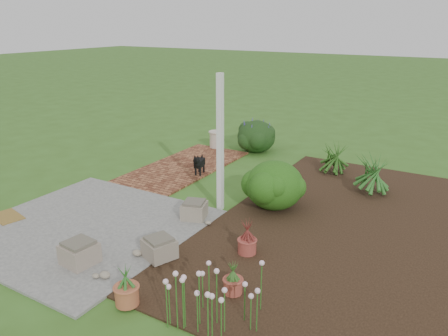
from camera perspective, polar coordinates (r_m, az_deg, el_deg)
The scene contains 19 objects.
ground at distance 8.25m, azimuth -2.63°, elevation -5.15°, with size 80.00×80.00×0.00m, color #375E1D.
concrete_patio at distance 7.81m, azimuth -17.64°, elevation -7.34°, with size 3.50×3.50×0.04m, color #5F5F5D.
brick_path at distance 10.49m, azimuth -5.14°, elevation 0.22°, with size 1.60×3.50×0.04m, color #5C2E1D.
garden_bed at distance 7.73m, azimuth 15.33°, elevation -7.43°, with size 4.00×7.00×0.03m, color black.
veranda_post at distance 7.75m, azimuth -0.50°, elevation 3.12°, with size 0.10×0.10×2.50m, color white.
stone_trough_near at distance 6.65m, azimuth -18.34°, elevation -10.57°, with size 0.44×0.44×0.29m, color #7B6E5E.
stone_trough_mid at distance 6.54m, azimuth -8.42°, elevation -10.38°, with size 0.41×0.41×0.27m, color #7E705E.
stone_trough_far at distance 7.70m, azimuth -3.89°, elevation -5.56°, with size 0.40×0.40×0.27m, color #79745B.
coir_doormat at distance 8.65m, azimuth -26.46°, elevation -5.69°, with size 0.61×0.39×0.02m, color brown.
black_dog at distance 9.77m, azimuth -3.29°, elevation 0.68°, with size 0.26×0.52×0.46m.
cream_ceramic_urn at distance 11.90m, azimuth -1.09°, elevation 3.75°, with size 0.33×0.33×0.44m, color #BFAE9E.
evergreen_shrub at distance 8.08m, azimuth 6.61°, elevation -2.07°, with size 1.07×1.07×0.91m, color #17390A.
agapanthus_clump_back at distance 9.14m, azimuth 18.90°, elevation -0.27°, with size 1.08×1.08×0.98m, color #183D12, non-canonical shape.
agapanthus_clump_front at distance 10.21m, azimuth 14.20°, elevation 1.59°, with size 0.89×0.89×0.79m, color #15370B, non-canonical shape.
pink_flower_patch at distance 5.17m, azimuth -0.77°, elevation -15.92°, with size 1.14×1.14×0.73m, color #113D0F, non-canonical shape.
terracotta_pot_bronze at distance 6.62m, azimuth 3.03°, elevation -10.14°, with size 0.28×0.28×0.22m, color #963D33.
terracotta_pot_small_left at distance 5.75m, azimuth 1.18°, elevation -15.12°, with size 0.24×0.24×0.20m, color #9A4234.
terracotta_pot_small_right at distance 5.67m, azimuth -12.57°, elevation -15.89°, with size 0.29×0.29×0.25m, color #A95939.
purple_flowering_bush at distance 11.64m, azimuth 4.25°, elevation 4.22°, with size 1.01×1.01×0.86m, color black.
Camera 1 is at (4.18, -6.27, 3.34)m, focal length 35.00 mm.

